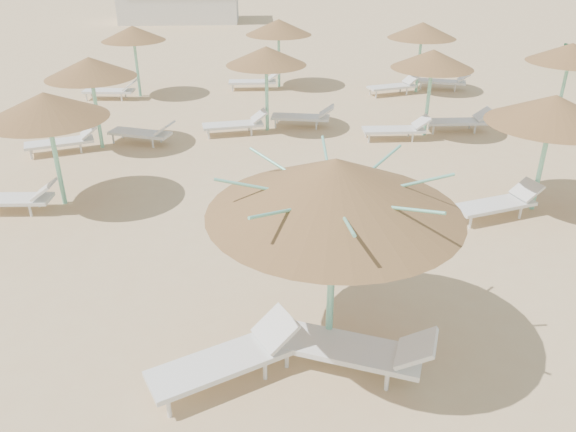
{
  "coord_description": "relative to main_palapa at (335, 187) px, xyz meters",
  "views": [
    {
      "loc": [
        -0.63,
        -6.87,
        5.88
      ],
      "look_at": [
        -0.16,
        2.02,
        1.3
      ],
      "focal_mm": 35.0,
      "sensor_mm": 36.0,
      "label": 1
    }
  ],
  "objects": [
    {
      "name": "ground",
      "position": [
        -0.37,
        0.03,
        -2.77
      ],
      "size": [
        120.0,
        120.0,
        0.0
      ],
      "primitive_type": "plane",
      "color": "tan",
      "rests_on": "ground"
    },
    {
      "name": "main_palapa",
      "position": [
        0.0,
        0.0,
        0.0
      ],
      "size": [
        3.56,
        3.56,
        3.19
      ],
      "color": "#7EDBB9",
      "rests_on": "ground"
    },
    {
      "name": "lounger_main_a",
      "position": [
        -1.52,
        -0.58,
        -2.39
      ],
      "size": [
        2.26,
        1.57,
        0.8
      ],
      "rotation": [
        0.0,
        0.0,
        0.46
      ],
      "color": "silver",
      "rests_on": "ground"
    },
    {
      "name": "lounger_main_b",
      "position": [
        0.4,
        -0.51,
        -2.38
      ],
      "size": [
        2.35,
        1.44,
        0.82
      ],
      "rotation": [
        0.0,
        0.0,
        -0.37
      ],
      "color": "silver",
      "rests_on": "ground"
    },
    {
      "name": "palapa_field",
      "position": [
        1.65,
        10.13,
        -0.48
      ],
      "size": [
        19.57,
        14.38,
        2.71
      ],
      "color": "#7EDBB9",
      "rests_on": "ground"
    }
  ]
}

